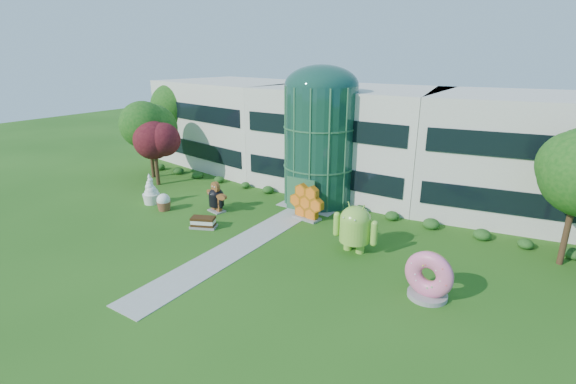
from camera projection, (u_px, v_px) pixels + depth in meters
The scene contains 14 objects.
ground at pixel (228, 253), 26.96m from camera, with size 140.00×140.00×0.00m, color #215114.
building at pixel (350, 137), 39.78m from camera, with size 46.00×15.00×9.30m, color beige, non-canonical shape.
atrium at pixel (320, 146), 34.94m from camera, with size 6.00×6.00×9.80m, color #194738.
walkway at pixel (247, 241), 28.54m from camera, with size 2.40×20.00×0.04m, color #9E9E93.
tree_red at pixel (156, 155), 40.02m from camera, with size 4.00×4.00×6.00m, color #3F0C14, non-canonical shape.
trees_backdrop at pixel (325, 152), 35.96m from camera, with size 52.00×8.00×8.40m, color #144A12, non-canonical shape.
android_green at pixel (355, 225), 26.65m from camera, with size 3.20×2.13×3.63m, color #87C23E, non-canonical shape.
android_black at pixel (216, 198), 33.83m from camera, with size 1.97×1.32×2.24m, color black, non-canonical shape.
donut at pixel (430, 274), 21.65m from camera, with size 2.59×1.24×2.69m, color #D55190, non-canonical shape.
gingerbread at pixel (216, 197), 33.62m from camera, with size 2.77×1.07×2.56m, color brown, non-canonical shape.
ice_cream_sandwich at pixel (203, 222), 30.70m from camera, with size 1.91×0.95×0.85m, color black, non-canonical shape.
honeycomb at pixel (307, 204), 32.07m from camera, with size 3.20×1.14×2.52m, color orange, non-canonical shape.
froyo at pixel (150, 189), 35.40m from camera, with size 1.53×1.53×2.63m, color white, non-canonical shape.
cupcake at pixel (164, 202), 34.08m from camera, with size 1.18×1.18×1.41m, color white, non-canonical shape.
Camera 1 is at (16.57, -18.24, 12.25)m, focal length 26.00 mm.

